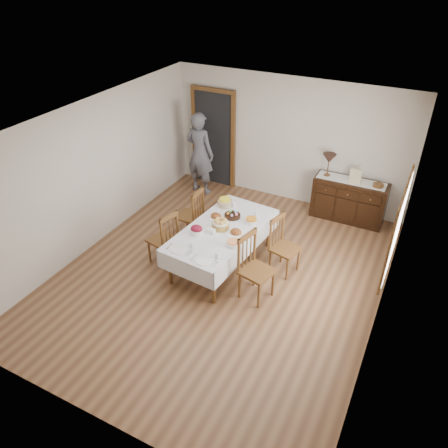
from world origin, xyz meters
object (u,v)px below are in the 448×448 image
at_px(chair_left_far, 192,214).
at_px(chair_right_near, 254,267).
at_px(person, 200,151).
at_px(dining_table, 222,233).
at_px(table_lamp, 329,159).
at_px(chair_right_far, 283,245).
at_px(sideboard, 349,200).
at_px(chair_left_near, 165,238).

height_order(chair_left_far, chair_right_near, chair_right_near).
bearing_deg(person, dining_table, 133.68).
bearing_deg(table_lamp, person, -173.67).
height_order(dining_table, chair_right_far, chair_right_far).
bearing_deg(dining_table, sideboard, 63.04).
bearing_deg(table_lamp, dining_table, -113.27).
relative_size(dining_table, person, 1.14).
xyz_separation_m(chair_left_near, person, (-0.75, 2.56, 0.45)).
bearing_deg(chair_right_near, chair_right_far, 1.61).
xyz_separation_m(dining_table, person, (-1.63, 2.16, 0.33)).
bearing_deg(chair_right_far, chair_left_near, 124.59).
bearing_deg(chair_right_far, chair_right_near, -178.59).
height_order(chair_left_near, table_lamp, table_lamp).
xyz_separation_m(dining_table, chair_left_near, (-0.88, -0.40, -0.12)).
relative_size(chair_left_near, person, 0.53).
bearing_deg(chair_left_far, chair_right_near, 60.17).
bearing_deg(table_lamp, chair_left_far, -134.20).
height_order(sideboard, person, person).
distance_m(chair_left_far, chair_right_near, 1.92).
distance_m(chair_left_near, table_lamp, 3.52).
height_order(chair_left_far, table_lamp, table_lamp).
distance_m(dining_table, chair_right_near, 0.93).
xyz_separation_m(chair_left_near, sideboard, (2.44, 2.85, -0.09)).
distance_m(chair_right_near, chair_right_far, 0.81).
relative_size(dining_table, chair_right_near, 2.00).
xyz_separation_m(chair_left_near, chair_left_far, (0.01, 0.88, -0.00)).
xyz_separation_m(chair_left_near, table_lamp, (1.94, 2.86, 0.68)).
bearing_deg(chair_left_near, table_lamp, 157.61).
bearing_deg(person, table_lamp, -167.15).
bearing_deg(chair_right_near, table_lamp, 8.57).
height_order(chair_left_far, person, person).
height_order(chair_right_near, sideboard, chair_right_near).
relative_size(chair_right_far, table_lamp, 2.20).
bearing_deg(sideboard, chair_right_far, -105.50).
bearing_deg(chair_right_near, dining_table, 72.18).
relative_size(chair_left_near, chair_right_far, 1.01).
bearing_deg(dining_table, chair_left_far, 156.62).
height_order(chair_left_near, chair_left_far, chair_left_near).
xyz_separation_m(chair_right_near, table_lamp, (0.26, 2.94, 0.65)).
height_order(chair_right_far, sideboard, chair_right_far).
height_order(chair_left_far, chair_right_far, same).
bearing_deg(person, chair_left_far, 121.12).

